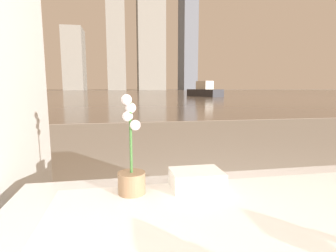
{
  "coord_description": "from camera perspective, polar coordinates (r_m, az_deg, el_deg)",
  "views": [
    {
      "loc": [
        -0.5,
        -0.25,
        0.96
      ],
      "look_at": [
        -0.06,
        2.15,
        0.6
      ],
      "focal_mm": 28.0,
      "sensor_mm": 36.0,
      "label": 1
    }
  ],
  "objects": [
    {
      "name": "skyline_tower_0",
      "position": [
        129.16,
        -31.24,
        20.73
      ],
      "size": [
        13.1,
        6.61,
        62.55
      ],
      "color": "slate",
      "rests_on": "ground_plane"
    },
    {
      "name": "harbor_water",
      "position": [
        62.26,
        -9.93,
        7.3
      ],
      "size": [
        180.0,
        110.0,
        0.01
      ],
      "color": "gray",
      "rests_on": "ground_plane"
    },
    {
      "name": "potted_orchid",
      "position": [
        1.14,
        -7.98,
        -8.98
      ],
      "size": [
        0.12,
        0.12,
        0.42
      ],
      "color": "#8C6B4C",
      "rests_on": "bathtub"
    },
    {
      "name": "skyline_tower_2",
      "position": [
        123.42,
        -11.48,
        24.78
      ],
      "size": [
        7.56,
        11.45,
        72.57
      ],
      "color": "gray",
      "rests_on": "ground_plane"
    },
    {
      "name": "skyline_tower_3",
      "position": [
        123.53,
        -3.82,
        23.75
      ],
      "size": [
        11.76,
        10.77,
        67.78
      ],
      "color": "gray",
      "rests_on": "ground_plane"
    },
    {
      "name": "harbor_boat_1",
      "position": [
        29.43,
        7.95,
        7.54
      ],
      "size": [
        3.1,
        4.76,
        1.69
      ],
      "color": "#2D2D33",
      "rests_on": "harbor_water"
    },
    {
      "name": "skyline_tower_4",
      "position": [
        124.03,
        4.31,
        18.34
      ],
      "size": [
        6.13,
        12.93,
        45.22
      ],
      "color": "slate",
      "rests_on": "ground_plane"
    },
    {
      "name": "towel_stack",
      "position": [
        1.22,
        6.19,
        -11.42
      ],
      "size": [
        0.23,
        0.17,
        0.08
      ],
      "color": "white",
      "rests_on": "bathtub"
    },
    {
      "name": "skyline_tower_1",
      "position": [
        120.28,
        -19.71,
        13.42
      ],
      "size": [
        7.99,
        13.03,
        25.36
      ],
      "color": "gray",
      "rests_on": "ground_plane"
    }
  ]
}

